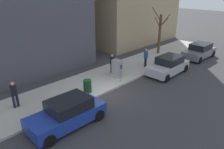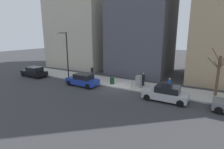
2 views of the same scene
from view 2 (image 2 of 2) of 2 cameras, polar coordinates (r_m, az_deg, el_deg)
name	(u,v)px [view 2 (image 2 of 2)]	position (r m, az deg, el deg)	size (l,w,h in m)	color
ground_plane	(114,88)	(21.33, 0.74, -4.39)	(120.00, 120.00, 0.00)	#38383A
sidewalk	(122,83)	(22.99, 3.21, -2.92)	(4.00, 36.00, 0.15)	#B2AFA8
parked_car_silver	(166,94)	(17.88, 17.17, -5.97)	(1.92, 4.20, 1.52)	#B7B7BC
parked_car_blue	(83,80)	(22.38, -9.53, -1.78)	(2.01, 4.24, 1.52)	#1E389E
parked_car_black	(34,72)	(29.36, -24.06, 0.78)	(1.96, 4.22, 1.52)	black
parking_meter	(132,82)	(20.52, 6.59, -2.33)	(0.14, 0.10, 1.35)	slate
utility_box	(139,82)	(21.14, 8.68, -2.30)	(0.83, 0.61, 1.43)	#A8A399
streetlamp	(66,51)	(25.60, -14.86, 7.28)	(1.97, 0.32, 6.50)	black
bare_tree	(218,74)	(20.69, 31.28, 0.01)	(1.52, 1.71, 4.88)	brown
trash_bin	(112,81)	(22.30, 0.04, -2.00)	(0.56, 0.56, 0.90)	#14381E
pedestrian_near_meter	(169,84)	(19.92, 18.19, -3.06)	(0.36, 0.39, 1.66)	#1E1E2D
pedestrian_midblock	(143,78)	(21.75, 10.18, -1.27)	(0.38, 0.36, 1.66)	#1E1E2D
pedestrian_far_corner	(92,71)	(25.81, -6.55, 1.09)	(0.36, 0.40, 1.66)	#1E1E2D
office_block_center	(142,29)	(29.78, 9.82, 14.42)	(9.25, 9.25, 14.41)	#4C4C56
office_tower_right	(86,31)	(37.16, -8.51, 13.91)	(11.69, 11.69, 14.11)	#BCB29E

